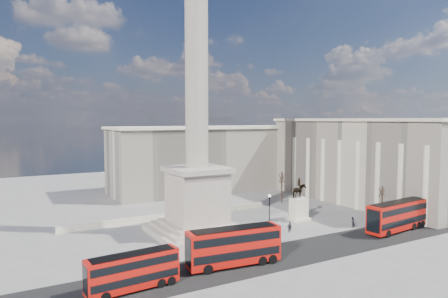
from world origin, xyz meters
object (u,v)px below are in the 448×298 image
at_px(red_bus_a, 134,271).
at_px(victorian_lamp, 269,209).
at_px(red_bus_d, 428,208).
at_px(nelsons_column, 197,154).
at_px(equestrian_statue, 299,206).
at_px(pedestrian_standing, 352,222).
at_px(pedestrian_crossing, 289,228).
at_px(pedestrian_walking, 290,226).
at_px(red_bus_b, 234,246).
at_px(red_bus_c, 396,216).

height_order(red_bus_a, victorian_lamp, victorian_lamp).
bearing_deg(red_bus_a, red_bus_d, -2.04).
relative_size(nelsons_column, equestrian_statue, 6.40).
bearing_deg(pedestrian_standing, pedestrian_crossing, -16.71).
bearing_deg(pedestrian_walking, pedestrian_standing, -38.11).
bearing_deg(pedestrian_walking, nelsons_column, 136.55).
bearing_deg(pedestrian_crossing, victorian_lamp, 4.41).
height_order(nelsons_column, red_bus_b, nelsons_column).
relative_size(red_bus_b, pedestrian_crossing, 7.80).
distance_m(red_bus_b, red_bus_d, 40.88).
height_order(nelsons_column, red_bus_d, nelsons_column).
bearing_deg(pedestrian_crossing, nelsons_column, 20.37).
xyz_separation_m(red_bus_b, victorian_lamp, (12.96, 10.62, 1.07)).
bearing_deg(victorian_lamp, pedestrian_crossing, -42.97).
bearing_deg(pedestrian_standing, red_bus_d, 159.13).
bearing_deg(red_bus_b, pedestrian_standing, 17.85).
xyz_separation_m(victorian_lamp, pedestrian_crossing, (2.41, -2.24, -2.85)).
xyz_separation_m(equestrian_statue, pedestrian_standing, (4.88, -8.25, -1.79)).
bearing_deg(red_bus_c, victorian_lamp, 144.49).
height_order(equestrian_statue, pedestrian_standing, equestrian_statue).
bearing_deg(nelsons_column, red_bus_c, -27.05).
xyz_separation_m(red_bus_d, victorian_lamp, (-27.90, 9.29, 1.07)).
xyz_separation_m(pedestrian_walking, pedestrian_standing, (10.67, -3.43, 0.09)).
distance_m(red_bus_c, red_bus_d, 9.95).
xyz_separation_m(red_bus_b, red_bus_d, (40.86, 1.33, -0.00)).
xyz_separation_m(victorian_lamp, pedestrian_walking, (3.16, -1.48, -2.83)).
xyz_separation_m(nelsons_column, equestrian_statue, (19.86, -1.20, -10.23)).
height_order(pedestrian_standing, pedestrian_crossing, pedestrian_standing).
distance_m(pedestrian_standing, pedestrian_crossing, 11.73).
height_order(red_bus_a, red_bus_b, red_bus_b).
distance_m(red_bus_a, pedestrian_crossing, 29.96).
bearing_deg(victorian_lamp, pedestrian_standing, -19.55).
bearing_deg(red_bus_a, nelsons_column, 42.24).
height_order(red_bus_d, pedestrian_walking, red_bus_d).
xyz_separation_m(red_bus_b, pedestrian_standing, (26.79, 5.71, -1.67)).
relative_size(nelsons_column, pedestrian_walking, 31.09).
height_order(red_bus_c, pedestrian_crossing, red_bus_c).
distance_m(red_bus_b, pedestrian_standing, 27.44).
bearing_deg(equestrian_statue, pedestrian_crossing, -139.50).
bearing_deg(pedestrian_walking, red_bus_d, -37.80).
bearing_deg(nelsons_column, red_bus_d, -19.62).
bearing_deg(red_bus_c, red_bus_b, 174.82).
distance_m(red_bus_a, equestrian_statue, 38.01).
xyz_separation_m(red_bus_b, pedestrian_walking, (16.12, 9.15, -1.76)).
distance_m(red_bus_b, victorian_lamp, 16.79).
bearing_deg(red_bus_d, red_bus_c, -179.55).
relative_size(red_bus_a, pedestrian_crossing, 6.46).
bearing_deg(red_bus_a, red_bus_c, -2.71).
xyz_separation_m(red_bus_d, pedestrian_standing, (-14.07, 4.38, -1.66)).
xyz_separation_m(victorian_lamp, equestrian_statue, (8.95, 3.34, -0.95)).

